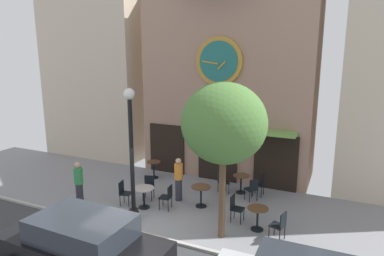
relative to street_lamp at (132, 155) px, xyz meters
name	(u,v)px	position (x,y,z in m)	size (l,w,h in m)	color
ground_plane	(135,240)	(0.73, -1.04, -2.27)	(25.32, 11.44, 0.13)	gray
clock_building	(230,58)	(1.26, 6.03, 3.09)	(7.58, 4.08, 10.30)	#9E7A66
neighbor_building_left	(102,14)	(-6.31, 6.61, 5.41)	(5.75, 3.87, 15.30)	beige
street_lamp	(132,155)	(0.00, 0.00, 0.00)	(0.36, 0.36, 4.42)	black
street_tree	(224,124)	(3.06, 0.18, 1.26)	(2.48, 2.23, 4.70)	brown
cafe_table_center_right	(154,167)	(-1.44, 3.68, -1.73)	(0.63, 0.63, 0.77)	black
cafe_table_rightmost	(144,193)	(-0.17, 0.89, -1.68)	(0.76, 0.76, 0.76)	black
cafe_table_leftmost	(201,192)	(1.66, 1.85, -1.69)	(0.72, 0.72, 0.77)	black
cafe_table_center	(241,181)	(2.63, 3.67, -1.73)	(0.66, 0.66, 0.75)	black
cafe_table_near_door	(258,215)	(3.94, 1.04, -1.73)	(0.66, 0.66, 0.75)	black
cafe_chair_corner	(168,195)	(0.67, 1.13, -1.71)	(0.44, 0.44, 0.90)	black
cafe_chair_facing_wall	(235,206)	(3.13, 1.30, -1.71)	(0.41, 0.41, 0.90)	black
cafe_chair_mid_row	(124,191)	(-0.98, 0.80, -1.71)	(0.47, 0.47, 0.90)	black
cafe_chair_facing_street	(280,224)	(4.70, 0.70, -1.71)	(0.49, 0.49, 0.90)	black
cafe_chair_near_tree	(252,188)	(3.24, 3.08, -1.71)	(0.56, 0.56, 0.90)	black
cafe_chair_near_lamp	(149,186)	(-0.43, 1.64, -1.71)	(0.50, 0.50, 0.90)	black
cafe_chair_by_entrance	(261,183)	(3.41, 3.70, -1.71)	(0.41, 0.41, 0.90)	black
cafe_chair_curbside	(222,181)	(1.93, 3.31, -1.71)	(0.56, 0.56, 0.90)	black
pedestrian_orange	(179,179)	(0.68, 2.00, -1.38)	(0.45, 0.45, 1.67)	#2D2D38
pedestrian_green	(79,183)	(-2.41, 0.06, -1.38)	(0.37, 0.37, 1.67)	#2D2D38
parked_car_black	(83,247)	(0.54, -2.94, -1.48)	(4.33, 2.07, 1.55)	black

